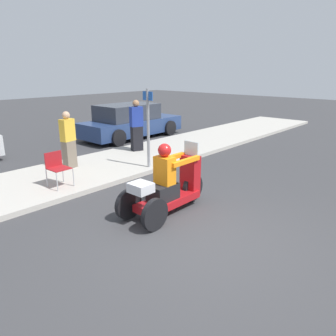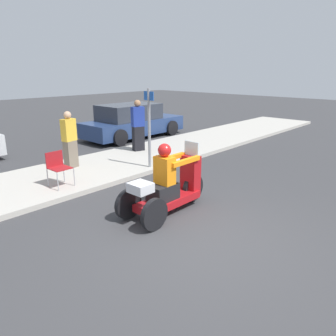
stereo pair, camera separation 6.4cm
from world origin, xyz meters
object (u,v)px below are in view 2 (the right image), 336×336
at_px(spectator_end_of_line, 70,141).
at_px(folding_chair_set_back, 58,165).
at_px(motorcycle_trike, 168,188).
at_px(street_sign, 149,125).
at_px(spectator_with_child, 138,126).
at_px(parked_car_lot_left, 132,122).

height_order(spectator_end_of_line, folding_chair_set_back, spectator_end_of_line).
bearing_deg(motorcycle_trike, street_sign, 53.21).
distance_m(motorcycle_trike, spectator_with_child, 4.96).
distance_m(spectator_with_child, parked_car_lot_left, 2.87).
distance_m(spectator_end_of_line, parked_car_lot_left, 5.01).
height_order(spectator_with_child, parked_car_lot_left, spectator_with_child).
relative_size(spectator_with_child, folding_chair_set_back, 2.10).
bearing_deg(motorcycle_trike, spectator_end_of_line, 87.37).
distance_m(motorcycle_trike, street_sign, 2.99).
xyz_separation_m(motorcycle_trike, spectator_end_of_line, (0.18, 3.93, 0.37)).
bearing_deg(motorcycle_trike, parked_car_lot_left, 53.94).
bearing_deg(spectator_end_of_line, folding_chair_set_back, -132.41).
xyz_separation_m(folding_chair_set_back, street_sign, (2.58, -0.49, 0.69)).
bearing_deg(parked_car_lot_left, street_sign, -125.63).
bearing_deg(folding_chair_set_back, motorcycle_trike, -73.07).
height_order(motorcycle_trike, spectator_end_of_line, spectator_end_of_line).
xyz_separation_m(parked_car_lot_left, street_sign, (-2.86, -4.00, 0.64)).
relative_size(motorcycle_trike, folding_chair_set_back, 2.65).
height_order(parked_car_lot_left, street_sign, street_sign).
bearing_deg(parked_car_lot_left, folding_chair_set_back, -147.21).
bearing_deg(spectator_with_child, spectator_end_of_line, -177.77).
xyz_separation_m(spectator_with_child, street_sign, (-1.14, -1.72, 0.37)).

